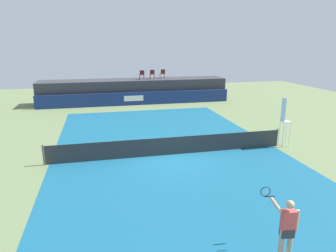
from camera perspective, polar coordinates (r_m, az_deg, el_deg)
The scene contains 12 objects.
ground_plane at distance 18.84m, azimuth -1.72°, elevation -2.21°, with size 48.00×48.00×0.00m, color #6B7F51.
court_inner at distance 16.07m, azimuth 0.39°, elevation -5.35°, with size 12.00×22.00×0.00m, color #16597A.
sponsor_wall at distance 28.79m, azimuth -5.85°, elevation 5.10°, with size 18.00×0.22×1.20m.
spectator_platform at distance 30.47m, azimuth -6.30°, elevation 6.61°, with size 18.00×2.80×2.20m, color #38383D.
spectator_chair_far_left at distance 30.10m, azimuth -4.91°, elevation 9.60°, with size 0.44×0.44×0.89m.
spectator_chair_left at distance 30.53m, azimuth -2.97°, elevation 9.71°, with size 0.48×0.48×0.89m.
spectator_chair_center at distance 30.96m, azimuth -1.02°, elevation 9.81°, with size 0.47×0.47×0.89m.
umpire_chair at distance 18.20m, azimuth 20.89°, elevation 1.32°, with size 0.47×0.47×2.76m.
tennis_net at distance 15.91m, azimuth 0.39°, elevation -3.76°, with size 12.40×0.02×0.95m, color #2D2D2D.
net_post_near at distance 15.75m, azimuth -22.22°, elevation -5.05°, with size 0.10×0.10×1.00m, color #4C4C51.
net_post_far at distance 18.28m, azimuth 19.67°, elevation -2.04°, with size 0.10×0.10×1.00m, color #4C4C51.
tennis_player at distance 9.05m, azimuth 21.27°, elevation -17.27°, with size 0.58×1.19×1.77m.
Camera 1 is at (-3.48, -14.62, 5.68)m, focal length 32.64 mm.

